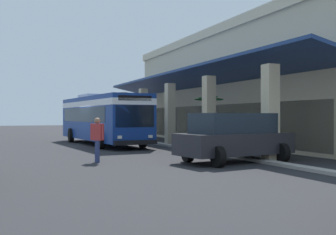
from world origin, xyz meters
TOP-DOWN VIEW (x-y plane):
  - ground at (0.00, 8.00)m, footprint 120.00×120.00m
  - curb_strip at (1.44, 4.14)m, footprint 31.10×0.50m
  - plaza_building at (1.44, 13.77)m, footprint 26.22×15.73m
  - transit_bus at (-0.63, 0.73)m, footprint 11.38×3.47m
  - parked_suv_charcoal at (11.53, 3.16)m, footprint 3.16×5.03m
  - pedestrian at (9.46, -1.93)m, footprint 0.64×0.49m
  - potted_palm at (5.28, 5.33)m, footprint 2.00×1.96m

SIDE VIEW (x-z plane):
  - ground at x=0.00m, z-range 0.00..0.00m
  - curb_strip at x=1.44m, z-range 0.00..0.12m
  - potted_palm at x=5.28m, z-range -0.70..2.30m
  - parked_suv_charcoal at x=11.53m, z-range 0.03..2.00m
  - pedestrian at x=9.46m, z-range 0.13..1.92m
  - transit_bus at x=-0.63m, z-range 0.18..3.52m
  - plaza_building at x=1.44m, z-range 0.00..7.84m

